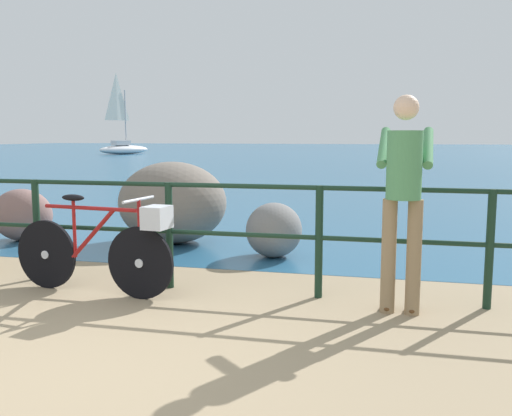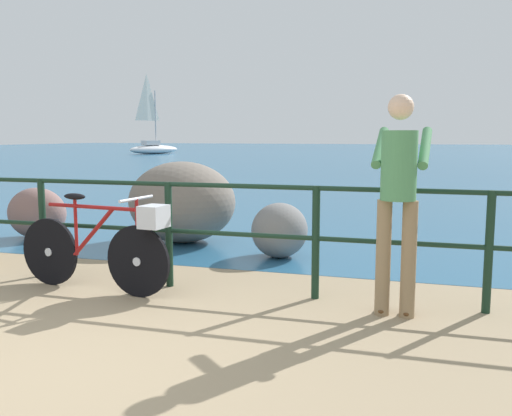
# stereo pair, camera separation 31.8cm
# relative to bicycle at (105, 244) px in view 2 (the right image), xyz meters

# --- Properties ---
(ground_plane) EXTENTS (120.00, 120.00, 0.10)m
(ground_plane) POSITION_rel_bicycle_xyz_m (0.48, 18.31, -0.51)
(ground_plane) COLOR #937F60
(sea_surface) EXTENTS (120.00, 90.00, 0.01)m
(sea_surface) POSITION_rel_bicycle_xyz_m (0.48, 46.18, -0.46)
(sea_surface) COLOR #285B7F
(sea_surface) RESTS_ON ground_plane
(promenade_railing) EXTENTS (8.68, 0.07, 1.02)m
(promenade_railing) POSITION_rel_bicycle_xyz_m (0.48, 0.37, 0.17)
(promenade_railing) COLOR black
(promenade_railing) RESTS_ON ground_plane
(bicycle) EXTENTS (1.69, 0.48, 0.92)m
(bicycle) POSITION_rel_bicycle_xyz_m (0.00, 0.00, 0.00)
(bicycle) COLOR black
(bicycle) RESTS_ON ground_plane
(person_at_railing) EXTENTS (0.47, 0.65, 1.78)m
(person_at_railing) POSITION_rel_bicycle_xyz_m (2.63, 0.09, 0.53)
(person_at_railing) COLOR #8C7251
(person_at_railing) RESTS_ON ground_plane
(breakwater_boulder_main) EXTENTS (1.48, 1.32, 1.11)m
(breakwater_boulder_main) POSITION_rel_bicycle_xyz_m (-0.34, 2.50, 0.09)
(breakwater_boulder_main) COLOR slate
(breakwater_boulder_main) RESTS_ON ground
(breakwater_boulder_left) EXTENTS (0.86, 0.66, 0.72)m
(breakwater_boulder_left) POSITION_rel_bicycle_xyz_m (-2.44, 2.17, -0.10)
(breakwater_boulder_left) COLOR #7F605B
(breakwater_boulder_left) RESTS_ON ground
(breakwater_boulder_right) EXTENTS (0.67, 0.74, 0.66)m
(breakwater_boulder_right) POSITION_rel_bicycle_xyz_m (1.18, 1.94, -0.13)
(breakwater_boulder_right) COLOR slate
(breakwater_boulder_right) RESTS_ON ground
(sailboat) EXTENTS (3.19, 4.50, 6.16)m
(sailboat) POSITION_rel_bicycle_xyz_m (-17.51, 35.27, 0.24)
(sailboat) COLOR white
(sailboat) RESTS_ON sea_surface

